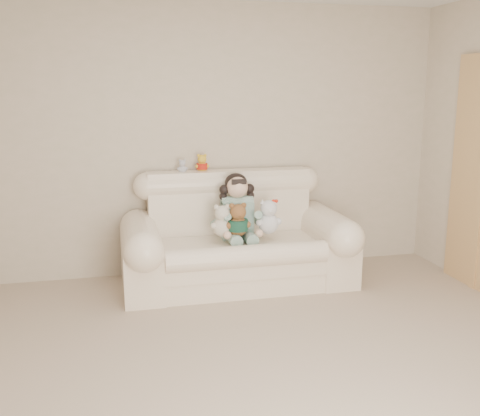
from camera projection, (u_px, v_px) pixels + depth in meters
name	position (u px, v px, depth m)	size (l,w,h in m)	color
floor	(295.00, 397.00, 3.30)	(5.00, 5.00, 0.00)	gray
wall_back	(214.00, 141.00, 5.41)	(4.50, 4.50, 0.00)	beige
sofa	(237.00, 231.00, 5.12)	(2.10, 0.95, 1.03)	#FFE6CD
seated_child	(237.00, 206.00, 5.15)	(0.37, 0.46, 0.62)	#266B51
brown_teddy	(238.00, 217.00, 4.95)	(0.23, 0.18, 0.36)	brown
white_cat	(268.00, 213.00, 5.04)	(0.24, 0.19, 0.38)	silver
cream_teddy	(222.00, 217.00, 4.96)	(0.22, 0.17, 0.34)	beige
yellow_mini_bear	(202.00, 162.00, 5.30)	(0.13, 0.10, 0.21)	gold
grey_mini_plush	(182.00, 165.00, 5.24)	(0.10, 0.08, 0.16)	silver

